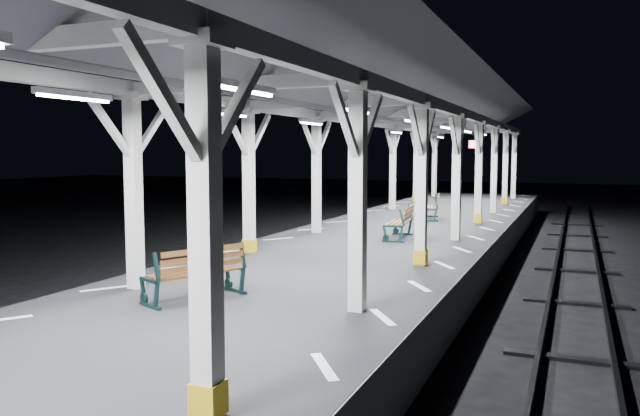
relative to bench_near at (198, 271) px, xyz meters
The scene contains 10 objects.
ground 2.81m from the bench_near, 77.44° to the left, with size 120.00×120.00×0.00m, color black.
platform 2.59m from the bench_near, 77.44° to the left, with size 6.00×50.00×1.00m, color black.
hazard_stripes_left 3.07m from the bench_near, 129.48° to the left, with size 1.00×48.00×0.01m, color silver.
hazard_stripes_right 3.81m from the bench_near, 38.24° to the left, with size 1.00×48.00×0.01m, color silver.
track_left 5.24m from the bench_near, 152.40° to the left, with size 2.20×60.00×0.16m.
track_right 6.16m from the bench_near, 22.98° to the left, with size 2.20×60.00×0.16m.
canopy 3.90m from the bench_near, 77.35° to the left, with size 5.40×49.00×4.65m.
bench_near is the anchor object (origin of this frame).
bench_mid 8.12m from the bench_near, 81.96° to the left, with size 0.77×1.68×0.88m.
bench_far 13.24m from the bench_near, 86.28° to the left, with size 0.87×1.64×0.85m.
Camera 1 is at (4.92, -10.52, 3.33)m, focal length 35.00 mm.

